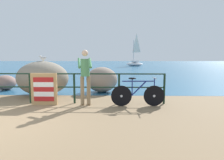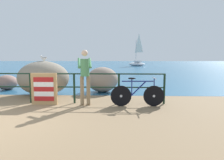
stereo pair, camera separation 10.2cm
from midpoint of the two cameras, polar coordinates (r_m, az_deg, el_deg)
ground_plane at (r=24.27m, az=-4.83°, el=2.92°), size 120.00×120.00×0.10m
sea_surface at (r=52.65m, az=-1.01°, el=5.00°), size 120.00×90.00×0.01m
promenade_railing at (r=6.96m, az=-23.15°, el=-1.14°), size 9.12×0.07×1.02m
bicycle at (r=6.02m, az=8.25°, el=-4.26°), size 1.70×0.48×0.92m
person_at_railing at (r=6.06m, az=-7.73°, el=1.59°), size 0.54×0.67×1.78m
folded_deckchair_stack at (r=6.52m, az=-19.44°, el=-2.57°), size 0.84×0.10×1.04m
breakwater_boulder_main at (r=8.24m, az=-19.74°, el=0.54°), size 2.10×1.62×1.40m
breakwater_boulder_left at (r=10.39m, az=-29.01°, el=-0.64°), size 0.98×0.89×0.71m
breakwater_boulder_right at (r=8.48m, az=-2.58°, el=0.15°), size 1.40×1.28×1.13m
seagull at (r=8.22m, az=-19.64°, el=6.40°), size 0.34×0.17×0.23m
sailboat at (r=36.55m, az=7.61°, el=5.32°), size 3.71×4.28×6.16m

